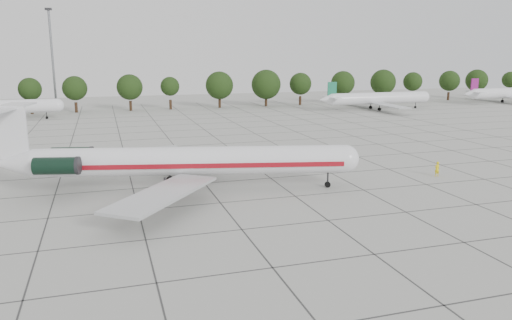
% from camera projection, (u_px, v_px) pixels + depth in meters
% --- Properties ---
extents(ground, '(260.00, 260.00, 0.00)m').
position_uv_depth(ground, '(295.00, 196.00, 51.99)').
color(ground, '#A6A69F').
rests_on(ground, ground).
extents(apron_joints, '(170.00, 170.00, 0.02)m').
position_uv_depth(apron_joints, '(253.00, 166.00, 65.99)').
color(apron_joints, '#383838').
rests_on(apron_joints, ground).
extents(main_airliner, '(39.06, 30.25, 9.27)m').
position_uv_depth(main_airliner, '(172.00, 161.00, 53.57)').
color(main_airliner, silver).
rests_on(main_airliner, ground).
extents(ground_crew, '(0.69, 0.47, 1.82)m').
position_uv_depth(ground_crew, '(437.00, 169.00, 60.18)').
color(ground_crew, yellow).
rests_on(ground_crew, ground).
extents(bg_airliner_d, '(28.24, 27.20, 7.40)m').
position_uv_depth(bg_airliner_d, '(378.00, 98.00, 129.60)').
color(bg_airliner_d, silver).
rests_on(bg_airliner_d, ground).
extents(bg_airliner_e, '(28.24, 27.20, 7.40)m').
position_uv_depth(bg_airliner_e, '(511.00, 93.00, 146.34)').
color(bg_airliner_e, silver).
rests_on(bg_airliner_e, ground).
extents(tree_line, '(249.86, 8.44, 10.22)m').
position_uv_depth(tree_line, '(130.00, 87.00, 126.73)').
color(tree_line, '#332114').
rests_on(tree_line, ground).
extents(floodlight_mast, '(1.60, 1.60, 25.45)m').
position_uv_depth(floodlight_mast, '(52.00, 54.00, 126.23)').
color(floodlight_mast, slate).
rests_on(floodlight_mast, ground).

